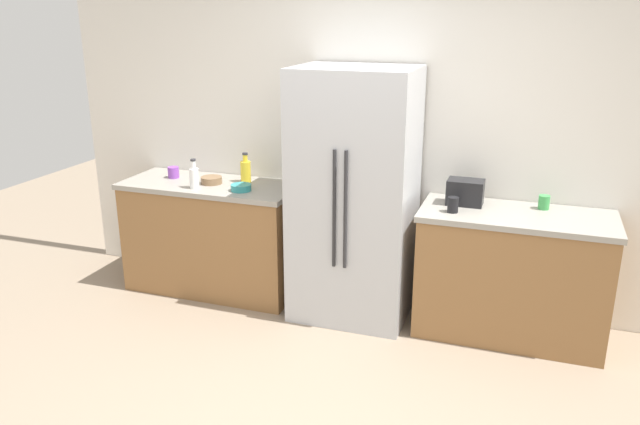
% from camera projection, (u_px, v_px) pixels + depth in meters
% --- Properties ---
extents(kitchen_back_panel, '(5.40, 0.10, 2.87)m').
position_uv_depth(kitchen_back_panel, '(388.00, 120.00, 4.73)').
color(kitchen_back_panel, silver).
rests_on(kitchen_back_panel, ground_plane).
extents(counter_left, '(1.42, 0.63, 0.91)m').
position_uv_depth(counter_left, '(214.00, 236.00, 5.14)').
color(counter_left, olive).
rests_on(counter_left, ground_plane).
extents(counter_right, '(1.31, 0.63, 0.91)m').
position_uv_depth(counter_right, '(511.00, 274.00, 4.40)').
color(counter_right, olive).
rests_on(counter_right, ground_plane).
extents(refrigerator, '(0.86, 0.69, 1.86)m').
position_uv_depth(refrigerator, '(354.00, 196.00, 4.57)').
color(refrigerator, '#B7BABF').
rests_on(refrigerator, ground_plane).
extents(toaster, '(0.25, 0.17, 0.18)m').
position_uv_depth(toaster, '(465.00, 192.00, 4.43)').
color(toaster, black).
rests_on(toaster, counter_right).
extents(bottle_a, '(0.08, 0.08, 0.24)m').
position_uv_depth(bottle_a, '(246.00, 170.00, 4.99)').
color(bottle_a, yellow).
rests_on(bottle_a, counter_left).
extents(bottle_b, '(0.07, 0.07, 0.23)m').
position_uv_depth(bottle_b, '(194.00, 177.00, 4.82)').
color(bottle_b, white).
rests_on(bottle_b, counter_left).
extents(cup_a, '(0.09, 0.09, 0.09)m').
position_uv_depth(cup_a, '(173.00, 172.00, 5.14)').
color(cup_a, purple).
rests_on(cup_a, counter_left).
extents(cup_b, '(0.08, 0.08, 0.10)m').
position_uv_depth(cup_b, '(544.00, 202.00, 4.33)').
color(cup_b, green).
rests_on(cup_b, counter_right).
extents(cup_c, '(0.07, 0.07, 0.11)m').
position_uv_depth(cup_c, '(453.00, 205.00, 4.26)').
color(cup_c, black).
rests_on(cup_c, counter_right).
extents(bowl_a, '(0.17, 0.17, 0.05)m').
position_uv_depth(bowl_a, '(211.00, 180.00, 4.97)').
color(bowl_a, brown).
rests_on(bowl_a, counter_left).
extents(bowl_b, '(0.16, 0.16, 0.05)m').
position_uv_depth(bowl_b, '(241.00, 188.00, 4.78)').
color(bowl_b, teal).
rests_on(bowl_b, counter_left).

